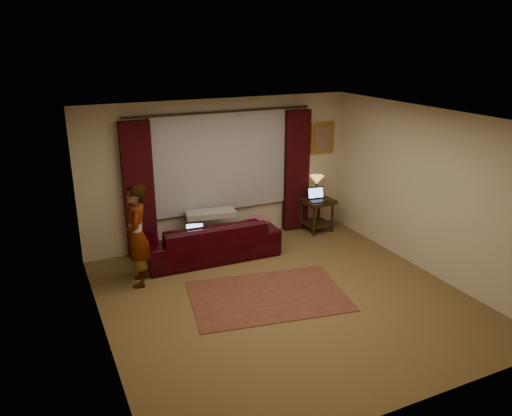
% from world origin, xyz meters
% --- Properties ---
extents(floor, '(5.00, 5.00, 0.01)m').
position_xyz_m(floor, '(0.00, 0.00, -0.01)').
color(floor, brown).
rests_on(floor, ground).
extents(ceiling, '(5.00, 5.00, 0.02)m').
position_xyz_m(ceiling, '(0.00, 0.00, 2.60)').
color(ceiling, silver).
rests_on(ceiling, ground).
extents(wall_back, '(5.00, 0.02, 2.60)m').
position_xyz_m(wall_back, '(0.00, 2.50, 1.30)').
color(wall_back, '#C4B699').
rests_on(wall_back, ground).
extents(wall_front, '(5.00, 0.02, 2.60)m').
position_xyz_m(wall_front, '(0.00, -2.50, 1.30)').
color(wall_front, '#C4B699').
rests_on(wall_front, ground).
extents(wall_left, '(0.02, 5.00, 2.60)m').
position_xyz_m(wall_left, '(-2.50, 0.00, 1.30)').
color(wall_left, '#C4B699').
rests_on(wall_left, ground).
extents(wall_right, '(0.02, 5.00, 2.60)m').
position_xyz_m(wall_right, '(2.50, 0.00, 1.30)').
color(wall_right, '#C4B699').
rests_on(wall_right, ground).
extents(sheer_curtain, '(2.50, 0.05, 1.80)m').
position_xyz_m(sheer_curtain, '(0.00, 2.44, 1.50)').
color(sheer_curtain, '#9B9AA1').
rests_on(sheer_curtain, wall_back).
extents(drape_left, '(0.50, 0.14, 2.30)m').
position_xyz_m(drape_left, '(-1.50, 2.39, 1.18)').
color(drape_left, black).
rests_on(drape_left, floor).
extents(drape_right, '(0.50, 0.14, 2.30)m').
position_xyz_m(drape_right, '(1.50, 2.39, 1.18)').
color(drape_right, black).
rests_on(drape_right, floor).
extents(curtain_rod, '(0.04, 0.04, 3.40)m').
position_xyz_m(curtain_rod, '(0.00, 2.39, 2.38)').
color(curtain_rod, '#302011').
rests_on(curtain_rod, wall_back).
extents(picture_frame, '(0.50, 0.04, 0.60)m').
position_xyz_m(picture_frame, '(2.10, 2.47, 1.75)').
color(picture_frame, '#B7822E').
rests_on(picture_frame, wall_back).
extents(sofa, '(2.30, 1.05, 0.92)m').
position_xyz_m(sofa, '(-0.47, 1.82, 0.46)').
color(sofa, black).
rests_on(sofa, floor).
extents(throw_blanket, '(0.91, 0.49, 0.10)m').
position_xyz_m(throw_blanket, '(-0.35, 2.11, 0.92)').
color(throw_blanket, '#9B9995').
rests_on(throw_blanket, sofa).
extents(clothing_pile, '(0.49, 0.39, 0.20)m').
position_xyz_m(clothing_pile, '(0.33, 1.68, 0.56)').
color(clothing_pile, brown).
rests_on(clothing_pile, sofa).
extents(laptop_sofa, '(0.38, 0.40, 0.23)m').
position_xyz_m(laptop_sofa, '(-0.79, 1.65, 0.57)').
color(laptop_sofa, black).
rests_on(laptop_sofa, sofa).
extents(area_rug, '(2.45, 1.85, 0.01)m').
position_xyz_m(area_rug, '(-0.19, 0.16, 0.01)').
color(area_rug, brown).
rests_on(area_rug, floor).
extents(end_table, '(0.60, 0.60, 0.64)m').
position_xyz_m(end_table, '(1.83, 2.12, 0.32)').
color(end_table, black).
rests_on(end_table, floor).
extents(tiffany_lamp, '(0.32, 0.32, 0.43)m').
position_xyz_m(tiffany_lamp, '(1.87, 2.24, 0.86)').
color(tiffany_lamp, '#A0984E').
rests_on(tiffany_lamp, end_table).
extents(laptop_table, '(0.37, 0.40, 0.25)m').
position_xyz_m(laptop_table, '(1.78, 2.01, 0.77)').
color(laptop_table, black).
rests_on(laptop_table, end_table).
extents(person, '(0.56, 0.56, 1.58)m').
position_xyz_m(person, '(-1.79, 1.36, 0.79)').
color(person, '#9B9995').
rests_on(person, floor).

